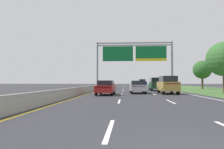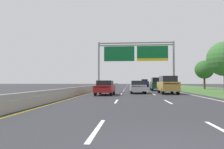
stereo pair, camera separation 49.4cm
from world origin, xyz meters
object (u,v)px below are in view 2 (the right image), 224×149
object	(u,v)px
overhead_sign_gantry	(136,55)
car_silver_centre_lane_sedan	(138,87)
roadside_tree_mid	(204,70)
pickup_truck_navy	(145,83)
car_red_left_lane_sedan	(105,87)
car_gold_right_lane_suv	(168,85)
car_darkgreen_right_lane_suv	(157,84)

from	to	relation	value
overhead_sign_gantry	car_silver_centre_lane_sedan	distance (m)	15.95
overhead_sign_gantry	roadside_tree_mid	bearing A→B (deg)	3.59
pickup_truck_navy	car_silver_centre_lane_sedan	distance (m)	35.60
car_red_left_lane_sedan	roadside_tree_mid	world-z (taller)	roadside_tree_mid
car_silver_centre_lane_sedan	car_gold_right_lane_suv	size ratio (longest dim) A/B	0.94
car_gold_right_lane_suv	car_red_left_lane_sedan	bearing A→B (deg)	110.00
overhead_sign_gantry	car_darkgreen_right_lane_suv	bearing A→B (deg)	-64.02
car_gold_right_lane_suv	roadside_tree_mid	bearing A→B (deg)	-31.30
car_silver_centre_lane_sedan	car_gold_right_lane_suv	distance (m)	3.66
overhead_sign_gantry	car_silver_centre_lane_sedan	xyz separation A→B (m)	(-0.20, -14.85, -5.81)
car_gold_right_lane_suv	car_darkgreen_right_lane_suv	world-z (taller)	same
overhead_sign_gantry	pickup_truck_navy	xyz separation A→B (m)	(3.18, 20.59, -5.55)
car_red_left_lane_sedan	car_gold_right_lane_suv	bearing A→B (deg)	-68.11
pickup_truck_navy	car_gold_right_lane_suv	distance (m)	36.35
overhead_sign_gantry	roadside_tree_mid	distance (m)	13.63
pickup_truck_navy	car_silver_centre_lane_sedan	bearing A→B (deg)	174.02
car_silver_centre_lane_sedan	roadside_tree_mid	size ratio (longest dim) A/B	0.79
overhead_sign_gantry	pickup_truck_navy	distance (m)	21.56
car_silver_centre_lane_sedan	roadside_tree_mid	distance (m)	20.92
car_gold_right_lane_suv	roadside_tree_mid	distance (m)	19.55
car_silver_centre_lane_sedan	roadside_tree_mid	xyz separation A→B (m)	(13.51, 15.69, 2.99)
roadside_tree_mid	car_gold_right_lane_suv	bearing A→B (deg)	-121.03
overhead_sign_gantry	car_gold_right_lane_suv	xyz separation A→B (m)	(3.33, -15.75, -5.53)
car_silver_centre_lane_sedan	car_red_left_lane_sedan	distance (m)	5.10
car_silver_centre_lane_sedan	car_darkgreen_right_lane_suv	world-z (taller)	car_darkgreen_right_lane_suv
car_gold_right_lane_suv	car_red_left_lane_sedan	xyz separation A→B (m)	(-7.18, -2.65, -0.28)
overhead_sign_gantry	roadside_tree_mid	xyz separation A→B (m)	(13.31, 0.84, -2.82)
car_silver_centre_lane_sedan	roadside_tree_mid	bearing A→B (deg)	-42.05
car_silver_centre_lane_sedan	pickup_truck_navy	bearing A→B (deg)	-6.75
car_red_left_lane_sedan	roadside_tree_mid	xyz separation A→B (m)	(17.16, 19.24, 2.99)
pickup_truck_navy	roadside_tree_mid	size ratio (longest dim) A/B	0.97
overhead_sign_gantry	car_red_left_lane_sedan	bearing A→B (deg)	-101.82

